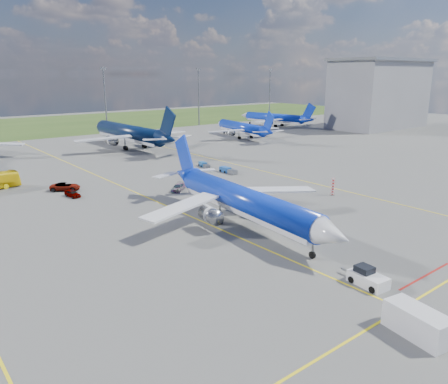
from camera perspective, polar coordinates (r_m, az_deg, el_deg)
ground at (r=54.77m, az=3.72°, el=-6.71°), size 400.00×400.00×0.00m
taxiway_lines at (r=76.52m, az=-10.24°, el=-0.53°), size 60.25×160.00×0.02m
floodlight_masts at (r=154.20m, az=-22.21°, el=11.15°), size 202.20×0.50×22.70m
terminal_building at (r=182.71m, az=19.62°, el=12.01°), size 42.00×22.00×26.00m
warning_post at (r=77.89m, az=14.03°, el=0.67°), size 0.50×0.50×3.00m
bg_jet_n at (r=128.43m, az=-12.19°, el=5.68°), size 37.05×48.12×12.42m
bg_jet_ne at (r=145.54m, az=2.30°, el=7.09°), size 34.00×41.00×9.58m
bg_jet_ene at (r=179.56m, az=6.52°, el=8.54°), size 34.03×41.20×9.68m
main_airliner at (r=60.86m, az=2.65°, el=-4.41°), size 34.00×42.56×10.45m
pushback_tug at (r=46.54m, az=18.21°, el=-10.60°), size 2.38×5.50×1.84m
service_van at (r=39.56m, az=23.97°, el=-15.34°), size 3.15×5.55×2.30m
service_car_a at (r=79.01m, az=-19.18°, el=-0.19°), size 2.00×3.78×1.22m
service_car_b at (r=83.84m, az=-20.04°, el=0.67°), size 5.71×4.79×1.45m
service_car_c at (r=79.05m, az=-6.01°, el=0.60°), size 4.40×4.00×1.23m
baggage_tug_w at (r=93.11m, az=0.50°, el=2.84°), size 1.51×4.93×1.09m
baggage_tug_e at (r=99.01m, az=-2.61°, el=3.54°), size 2.34×4.66×1.01m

